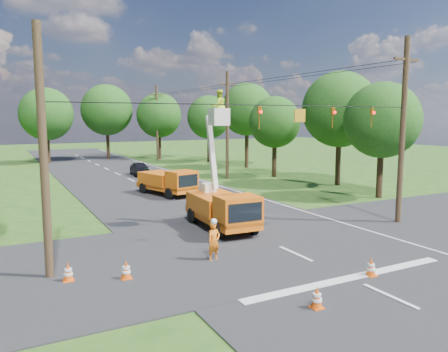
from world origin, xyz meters
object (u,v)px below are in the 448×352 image
pole_right_near (403,130)px  tree_right_c (275,122)px  traffic_cone_5 (68,272)px  ground_worker (214,241)px  tree_right_a (382,120)px  tree_right_d (247,110)px  tree_far_b (107,110)px  traffic_cone_6 (205,186)px  traffic_cone_0 (317,298)px  distant_car (140,169)px  tree_far_a (46,114)px  pole_right_far (157,123)px  tree_far_c (159,115)px  traffic_cone_3 (222,198)px  tree_right_b (340,110)px  traffic_cone_2 (246,208)px  traffic_cone_4 (126,270)px  pole_right_mid (227,125)px  traffic_cone_1 (371,267)px  bucket_truck (222,200)px  pole_left (43,154)px  tree_right_e (209,117)px  second_truck (168,182)px

pole_right_near → tree_right_c: 19.57m
pole_right_near → traffic_cone_5: bearing=-177.5°
ground_worker → tree_right_a: 18.92m
tree_right_d → tree_far_b: 21.52m
traffic_cone_5 → traffic_cone_6: (12.58, 15.40, 0.00)m
traffic_cone_0 → traffic_cone_6: size_ratio=1.00×
distant_car → tree_far_a: tree_far_a is taller
pole_right_far → tree_far_c: (1.00, 2.00, 0.96)m
traffic_cone_3 → traffic_cone_0: bearing=-107.6°
tree_right_b → traffic_cone_2: bearing=-153.8°
traffic_cone_2 → tree_right_b: tree_right_b is taller
tree_right_a → tree_far_a: tree_far_a is taller
pole_right_near → tree_right_c: size_ratio=1.28×
traffic_cone_4 → pole_right_mid: (15.60, 21.49, 4.75)m
traffic_cone_1 → traffic_cone_2: same height
distant_car → traffic_cone_0: (-4.38, -32.45, -0.32)m
bucket_truck → pole_right_far: (9.28, 36.79, 3.56)m
traffic_cone_4 → tree_right_b: tree_right_b is taller
tree_right_b → traffic_cone_1: bearing=-129.2°
pole_left → tree_right_d: 36.39m
pole_right_mid → tree_right_e: 15.92m
ground_worker → pole_right_far: 42.98m
ground_worker → traffic_cone_5: 5.61m
distant_car → pole_right_mid: bearing=-35.1°
tree_right_b → tree_right_d: tree_right_d is taller
traffic_cone_2 → traffic_cone_3: same height
distant_car → pole_right_near: pole_right_near is taller
pole_right_near → tree_far_a: pole_right_near is taller
tree_right_a → traffic_cone_3: bearing=163.0°
traffic_cone_3 → traffic_cone_4: same height
pole_right_far → tree_right_a: pole_right_far is taller
traffic_cone_3 → traffic_cone_4: size_ratio=1.00×
tree_right_d → traffic_cone_1: bearing=-113.3°
second_truck → pole_right_far: bearing=57.2°
traffic_cone_5 → traffic_cone_3: bearing=41.7°
second_truck → pole_right_mid: (8.24, 6.05, 4.07)m
ground_worker → pole_right_near: 12.69m
traffic_cone_4 → tree_right_a: (20.60, 7.49, 5.20)m
bucket_truck → tree_right_a: tree_right_a is taller
distant_car → tree_right_d: (13.07, 1.12, 6.00)m
second_truck → traffic_cone_0: 20.74m
traffic_cone_5 → pole_left: 4.24m
traffic_cone_4 → tree_far_b: 48.01m
tree_right_d → tree_right_c: bearing=-101.3°
distant_car → tree_right_c: bearing=-25.1°
tree_right_a → tree_far_c: size_ratio=0.90×
traffic_cone_3 → tree_right_c: bearing=41.7°
distant_car → traffic_cone_2: size_ratio=5.61×
ground_worker → pole_right_near: size_ratio=0.16×
tree_far_c → traffic_cone_3: bearing=-102.2°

